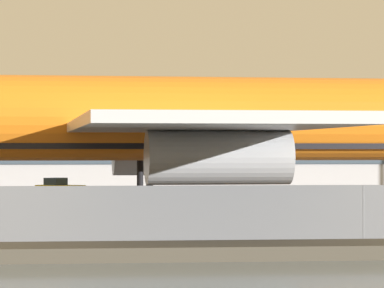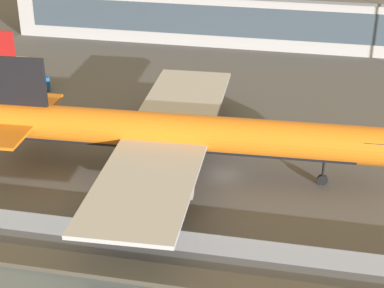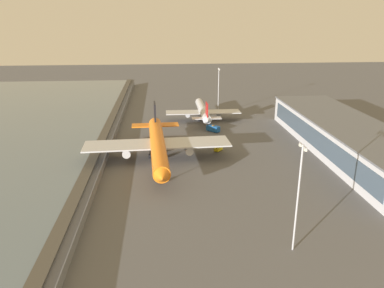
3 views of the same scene
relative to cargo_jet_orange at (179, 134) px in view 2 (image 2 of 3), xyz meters
name	(u,v)px [view 2 (image 2 of 3)]	position (x,y,z in m)	size (l,w,h in m)	color
ground_plane	(224,175)	(5.27, 0.58, -5.20)	(500.00, 500.00, 0.00)	#565659
shoreline_seawall	(187,279)	(5.27, -19.92, -4.95)	(320.00, 3.00, 0.50)	#474238
perimeter_fence	(197,243)	(5.27, -15.42, -4.01)	(280.00, 0.10, 2.37)	slate
cargo_jet_orange	(179,134)	(0.00, 0.00, 0.00)	(51.26, 44.41, 13.63)	orange
baggage_tug	(163,101)	(-7.00, 19.53, -4.39)	(3.51, 3.23, 1.80)	yellow
ops_van	(31,85)	(-28.61, 20.68, -3.92)	(5.23, 5.09, 2.48)	#19519E
terminal_building	(238,9)	(-1.84, 59.88, -0.24)	(84.90, 21.91, 9.90)	#B2B2B7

